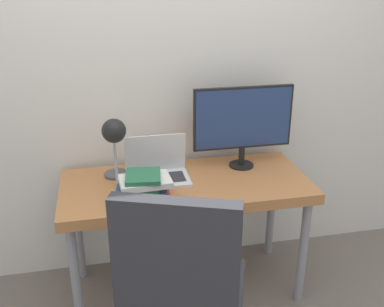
% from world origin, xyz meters
% --- Properties ---
extents(wall_back, '(8.00, 0.05, 2.60)m').
position_xyz_m(wall_back, '(0.00, 0.68, 1.30)').
color(wall_back, silver).
rests_on(wall_back, ground_plane).
extents(desk, '(1.38, 0.62, 0.73)m').
position_xyz_m(desk, '(0.00, 0.31, 0.65)').
color(desk, '#B77542').
rests_on(desk, ground_plane).
extents(laptop, '(0.35, 0.23, 0.24)m').
position_xyz_m(laptop, '(-0.15, 0.38, 0.78)').
color(laptop, silver).
rests_on(laptop, desk).
extents(monitor, '(0.59, 0.15, 0.49)m').
position_xyz_m(monitor, '(0.37, 0.45, 1.01)').
color(monitor, black).
rests_on(monitor, desk).
extents(desk_lamp, '(0.14, 0.28, 0.39)m').
position_xyz_m(desk_lamp, '(-0.38, 0.34, 1.01)').
color(desk_lamp, '#4C4C51').
rests_on(desk_lamp, desk).
extents(office_chair, '(0.65, 0.65, 1.07)m').
position_xyz_m(office_chair, '(-0.16, -0.42, 0.60)').
color(office_chair, black).
rests_on(office_chair, ground_plane).
extents(book_stack, '(0.29, 0.21, 0.15)m').
position_xyz_m(book_stack, '(-0.25, 0.14, 0.80)').
color(book_stack, '#B2382D').
rests_on(book_stack, desk).
extents(tv_remote, '(0.11, 0.15, 0.02)m').
position_xyz_m(tv_remote, '(-0.26, 0.15, 0.74)').
color(tv_remote, '#4C4C51').
rests_on(tv_remote, desk).
extents(media_remote, '(0.10, 0.16, 0.02)m').
position_xyz_m(media_remote, '(-0.20, 0.16, 0.74)').
color(media_remote, black).
rests_on(media_remote, desk).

